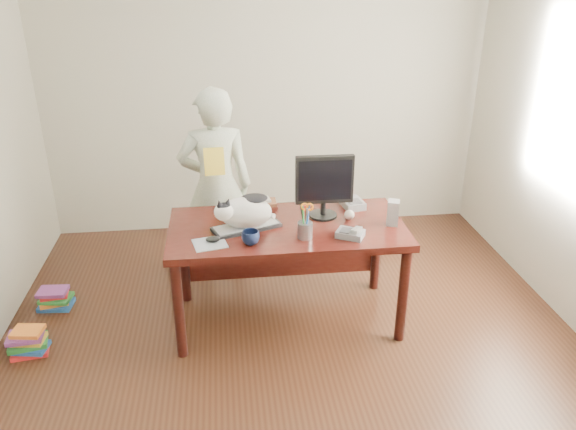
# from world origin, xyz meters

# --- Properties ---
(room) EXTENTS (4.50, 4.50, 4.50)m
(room) POSITION_xyz_m (0.00, 0.00, 1.35)
(room) COLOR black
(room) RESTS_ON ground
(desk) EXTENTS (1.60, 0.80, 0.75)m
(desk) POSITION_xyz_m (0.00, 0.68, 0.60)
(desk) COLOR black
(desk) RESTS_ON ground
(keyboard) EXTENTS (0.49, 0.32, 0.03)m
(keyboard) POSITION_xyz_m (-0.28, 0.58, 0.76)
(keyboard) COLOR black
(keyboard) RESTS_ON desk
(cat) EXTENTS (0.43, 0.32, 0.25)m
(cat) POSITION_xyz_m (-0.29, 0.58, 0.88)
(cat) COLOR white
(cat) RESTS_ON keyboard
(monitor) EXTENTS (0.40, 0.20, 0.45)m
(monitor) POSITION_xyz_m (0.27, 0.71, 1.00)
(monitor) COLOR black
(monitor) RESTS_ON desk
(pen_cup) EXTENTS (0.12, 0.12, 0.25)m
(pen_cup) POSITION_xyz_m (0.09, 0.40, 0.82)
(pen_cup) COLOR #96969B
(pen_cup) RESTS_ON desk
(mousepad) EXTENTS (0.24, 0.23, 0.00)m
(mousepad) POSITION_xyz_m (-0.52, 0.39, 0.75)
(mousepad) COLOR #ABAEB7
(mousepad) RESTS_ON desk
(mouse) EXTENTS (0.10, 0.08, 0.04)m
(mouse) POSITION_xyz_m (-0.50, 0.41, 0.77)
(mouse) COLOR black
(mouse) RESTS_ON mousepad
(coffee_mug) EXTENTS (0.14, 0.14, 0.09)m
(coffee_mug) POSITION_xyz_m (-0.26, 0.35, 0.80)
(coffee_mug) COLOR black
(coffee_mug) RESTS_ON desk
(phone) EXTENTS (0.21, 0.19, 0.08)m
(phone) POSITION_xyz_m (0.39, 0.38, 0.78)
(phone) COLOR slate
(phone) RESTS_ON desk
(speaker) EXTENTS (0.10, 0.11, 0.17)m
(speaker) POSITION_xyz_m (0.71, 0.53, 0.84)
(speaker) COLOR gray
(speaker) RESTS_ON desk
(baseball) EXTENTS (0.07, 0.07, 0.07)m
(baseball) POSITION_xyz_m (0.44, 0.64, 0.79)
(baseball) COLOR #EEE5CE
(baseball) RESTS_ON desk
(book_stack) EXTENTS (0.21, 0.16, 0.07)m
(book_stack) POSITION_xyz_m (-0.14, 0.91, 0.78)
(book_stack) COLOR #4B1914
(book_stack) RESTS_ON desk
(calculator) EXTENTS (0.17, 0.21, 0.06)m
(calculator) POSITION_xyz_m (0.51, 0.86, 0.78)
(calculator) COLOR slate
(calculator) RESTS_ON desk
(person) EXTENTS (0.60, 0.42, 1.57)m
(person) POSITION_xyz_m (-0.48, 1.29, 0.78)
(person) COLOR white
(person) RESTS_ON ground
(held_book) EXTENTS (0.15, 0.10, 0.21)m
(held_book) POSITION_xyz_m (-0.48, 1.12, 1.05)
(held_book) COLOR yellow
(held_book) RESTS_ON person
(book_pile_a) EXTENTS (0.27, 0.22, 0.18)m
(book_pile_a) POSITION_xyz_m (-1.75, 0.40, 0.09)
(book_pile_a) COLOR red
(book_pile_a) RESTS_ON ground
(book_pile_b) EXTENTS (0.26, 0.20, 0.15)m
(book_pile_b) POSITION_xyz_m (-1.72, 0.95, 0.07)
(book_pile_b) COLOR #194D9B
(book_pile_b) RESTS_ON ground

